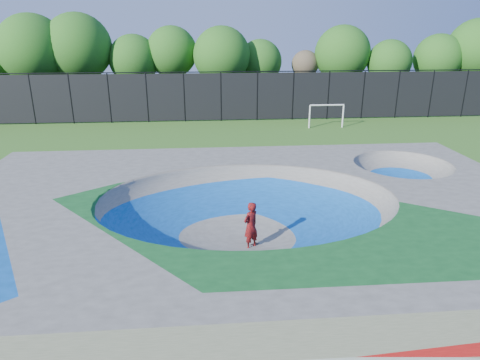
# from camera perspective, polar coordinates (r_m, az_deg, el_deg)

# --- Properties ---
(ground) EXTENTS (120.00, 120.00, 0.00)m
(ground) POSITION_cam_1_polar(r_m,az_deg,el_deg) (16.17, 0.90, -7.23)
(ground) COLOR #31641B
(ground) RESTS_ON ground
(skate_deck) EXTENTS (22.00, 14.00, 1.50)m
(skate_deck) POSITION_cam_1_polar(r_m,az_deg,el_deg) (15.84, 0.92, -4.81)
(skate_deck) COLOR gray
(skate_deck) RESTS_ON ground
(skater) EXTENTS (0.75, 0.72, 1.73)m
(skater) POSITION_cam_1_polar(r_m,az_deg,el_deg) (14.82, 1.43, -6.12)
(skater) COLOR red
(skater) RESTS_ON ground
(skateboard) EXTENTS (0.73, 0.68, 0.05)m
(skateboard) POSITION_cam_1_polar(r_m,az_deg,el_deg) (15.20, 1.40, -8.99)
(skateboard) COLOR black
(skateboard) RESTS_ON ground
(soccer_goal) EXTENTS (2.76, 0.12, 1.82)m
(soccer_goal) POSITION_cam_1_polar(r_m,az_deg,el_deg) (33.99, 11.48, 8.93)
(soccer_goal) COLOR white
(soccer_goal) RESTS_ON ground
(fence) EXTENTS (48.09, 0.09, 4.04)m
(fence) POSITION_cam_1_polar(r_m,az_deg,el_deg) (35.77, -2.55, 11.18)
(fence) COLOR black
(fence) RESTS_ON ground
(treeline) EXTENTS (52.90, 6.74, 8.69)m
(treeline) POSITION_cam_1_polar(r_m,az_deg,el_deg) (40.19, -5.13, 16.36)
(treeline) COLOR #453122
(treeline) RESTS_ON ground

